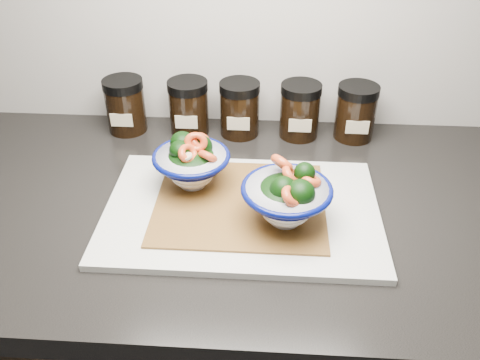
# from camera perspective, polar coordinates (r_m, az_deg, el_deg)

# --- Properties ---
(countertop) EXTENTS (3.50, 0.60, 0.04)m
(countertop) POSITION_cam_1_polar(r_m,az_deg,el_deg) (0.88, 1.49, -3.59)
(countertop) COLOR black
(countertop) RESTS_ON cabinet
(cutting_board) EXTENTS (0.45, 0.30, 0.01)m
(cutting_board) POSITION_cam_1_polar(r_m,az_deg,el_deg) (0.84, 0.21, -3.46)
(cutting_board) COLOR beige
(cutting_board) RESTS_ON countertop
(bamboo_mat) EXTENTS (0.28, 0.24, 0.00)m
(bamboo_mat) POSITION_cam_1_polar(r_m,az_deg,el_deg) (0.84, 0.00, -2.57)
(bamboo_mat) COLOR brown
(bamboo_mat) RESTS_ON cutting_board
(bowl_left) EXTENTS (0.13, 0.13, 0.11)m
(bowl_left) POSITION_cam_1_polar(r_m,az_deg,el_deg) (0.87, -5.42, 1.98)
(bowl_left) COLOR white
(bowl_left) RESTS_ON bamboo_mat
(bowl_right) EXTENTS (0.14, 0.14, 0.11)m
(bowl_right) POSITION_cam_1_polar(r_m,az_deg,el_deg) (0.78, 5.34, -1.97)
(bowl_right) COLOR white
(bowl_right) RESTS_ON bamboo_mat
(spice_jar_a) EXTENTS (0.08, 0.08, 0.11)m
(spice_jar_a) POSITION_cam_1_polar(r_m,az_deg,el_deg) (1.08, -12.75, 8.19)
(spice_jar_a) COLOR black
(spice_jar_a) RESTS_ON countertop
(spice_jar_b) EXTENTS (0.08, 0.08, 0.11)m
(spice_jar_b) POSITION_cam_1_polar(r_m,az_deg,el_deg) (1.06, -5.78, 8.15)
(spice_jar_b) COLOR black
(spice_jar_b) RESTS_ON countertop
(spice_jar_c) EXTENTS (0.08, 0.08, 0.11)m
(spice_jar_c) POSITION_cam_1_polar(r_m,az_deg,el_deg) (1.04, -0.05, 8.02)
(spice_jar_c) COLOR black
(spice_jar_c) RESTS_ON countertop
(spice_jar_d) EXTENTS (0.08, 0.08, 0.11)m
(spice_jar_d) POSITION_cam_1_polar(r_m,az_deg,el_deg) (1.04, 6.74, 7.78)
(spice_jar_d) COLOR black
(spice_jar_d) RESTS_ON countertop
(spice_jar_e) EXTENTS (0.08, 0.08, 0.11)m
(spice_jar_e) POSITION_cam_1_polar(r_m,az_deg,el_deg) (1.06, 12.87, 7.46)
(spice_jar_e) COLOR black
(spice_jar_e) RESTS_ON countertop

